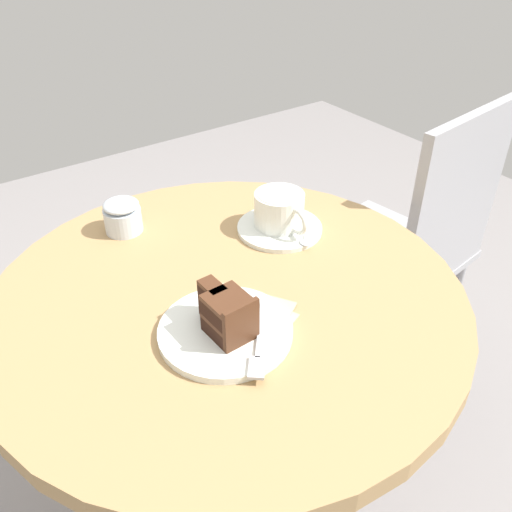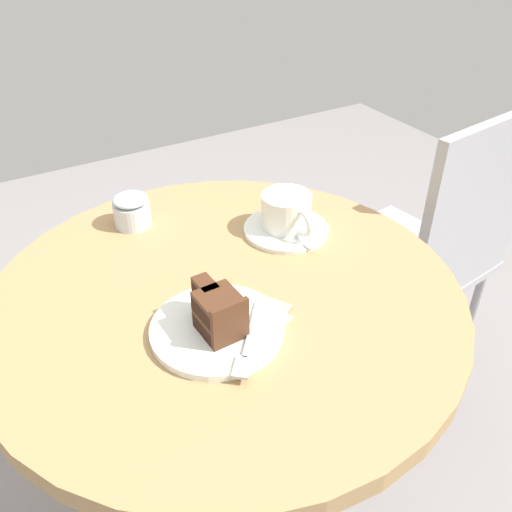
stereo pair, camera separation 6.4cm
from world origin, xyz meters
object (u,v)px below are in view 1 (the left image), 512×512
teaspoon (306,234)px  sugar_pot (122,216)px  cake_slice (227,314)px  cake_plate (225,331)px  saucer (280,228)px  cafe_chair (412,240)px  fork (259,347)px  coffee_cup (280,209)px  napkin (239,322)px

teaspoon → sugar_pot: bearing=-86.9°
cake_slice → sugar_pot: cake_slice is taller
cake_plate → sugar_pot: bearing=-179.8°
saucer → teaspoon: teaspoon is taller
cafe_chair → sugar_pot: bearing=-20.2°
teaspoon → cake_slice: cake_slice is taller
fork → cake_slice: bearing=-124.4°
coffee_cup → cafe_chair: (-0.01, 0.44, -0.24)m
coffee_cup → sugar_pot: (-0.17, -0.24, -0.01)m
coffee_cup → sugar_pot: bearing=-124.3°
cafe_chair → cake_plate: bearing=8.8°
napkin → sugar_pot: (-0.35, -0.03, 0.03)m
cake_plate → cake_slice: (0.01, -0.00, 0.04)m
teaspoon → napkin: size_ratio=0.43×
napkin → cafe_chair: cafe_chair is taller
teaspoon → fork: 0.31m
saucer → sugar_pot: size_ratio=2.30×
cake_plate → sugar_pot: sugar_pot is taller
teaspoon → cafe_chair: cafe_chair is taller
saucer → cake_plate: 0.30m
cake_slice → cafe_chair: (-0.20, 0.68, -0.24)m
coffee_cup → cake_plate: 0.31m
fork → sugar_pot: 0.42m
fork → cafe_chair: 0.75m
teaspoon → sugar_pot: 0.35m
napkin → coffee_cup: bearing=129.8°
coffee_cup → napkin: bearing=-50.2°
coffee_cup → fork: 0.34m
saucer → fork: 0.33m
coffee_cup → cafe_chair: 0.50m
teaspoon → cake_plate: (0.13, -0.26, -0.01)m
cake_plate → fork: 0.07m
coffee_cup → cafe_chair: size_ratio=0.14×
saucer → teaspoon: 0.06m
napkin → cake_slice: bearing=-62.5°
teaspoon → cafe_chair: (-0.07, 0.42, -0.21)m
fork → teaspoon: bearing=167.6°
saucer → cafe_chair: cafe_chair is taller
saucer → cafe_chair: (-0.01, 0.44, -0.20)m
coffee_cup → cake_slice: (0.19, -0.24, 0.00)m
fork → sugar_pot: size_ratio=1.86×
saucer → napkin: saucer is taller
cake_plate → fork: bearing=13.8°
saucer → cake_slice: 0.31m
saucer → sugar_pot: 0.30m
fork → napkin: (-0.07, 0.01, -0.01)m
saucer → cake_plate: size_ratio=0.81×
coffee_cup → cake_plate: (0.19, -0.24, -0.04)m
teaspoon → cake_slice: bearing=-18.9°
saucer → cake_slice: size_ratio=1.67×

